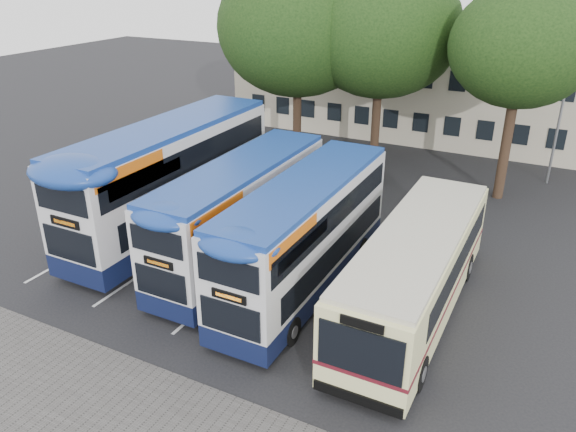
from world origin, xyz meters
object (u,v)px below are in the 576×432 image
at_px(tree_mid, 382,30).
at_px(bus_dd_mid, 242,209).
at_px(bus_dd_right, 306,230).
at_px(tree_right, 522,47).
at_px(bus_dd_left, 172,174).
at_px(tree_left, 298,27).
at_px(lamp_post, 565,90).
at_px(bus_single, 417,266).

xyz_separation_m(tree_mid, bus_dd_mid, (-0.75, -13.60, -5.44)).
bearing_deg(bus_dd_mid, bus_dd_right, -10.99).
bearing_deg(bus_dd_right, tree_right, 67.74).
xyz_separation_m(bus_dd_left, bus_dd_mid, (4.23, -1.09, -0.40)).
bearing_deg(tree_left, bus_dd_mid, -73.03).
bearing_deg(tree_right, bus_dd_right, -112.26).
distance_m(lamp_post, tree_right, 4.66).
xyz_separation_m(tree_mid, bus_single, (6.36, -14.01, -5.94)).
height_order(tree_left, bus_dd_mid, tree_left).
bearing_deg(tree_right, bus_single, -94.87).
bearing_deg(bus_dd_mid, tree_mid, 86.86).
bearing_deg(bus_dd_left, bus_dd_right, -12.98).
bearing_deg(tree_right, lamp_post, 57.95).
relative_size(bus_dd_left, bus_dd_right, 1.16).
height_order(tree_right, bus_dd_mid, tree_right).
height_order(bus_dd_mid, bus_dd_right, bus_dd_right).
relative_size(tree_right, bus_dd_right, 1.03).
relative_size(tree_left, bus_single, 1.09).
bearing_deg(bus_dd_right, tree_mid, 99.29).
bearing_deg(bus_single, bus_dd_right, -177.32).
bearing_deg(bus_dd_right, bus_dd_left, 167.02).
xyz_separation_m(tree_right, bus_dd_mid, (-8.14, -11.81, -5.24)).
bearing_deg(tree_mid, bus_dd_right, -80.71).
distance_m(tree_mid, bus_dd_right, 15.37).
height_order(tree_mid, bus_dd_mid, tree_mid).
distance_m(bus_dd_right, bus_single, 4.07).
height_order(lamp_post, tree_right, tree_right).
distance_m(tree_mid, bus_dd_left, 14.38).
relative_size(lamp_post, bus_dd_mid, 0.90).
relative_size(tree_left, bus_dd_mid, 1.16).
xyz_separation_m(tree_left, tree_mid, (4.59, 1.01, -0.01)).
xyz_separation_m(tree_left, bus_dd_mid, (3.84, -12.60, -5.45)).
bearing_deg(bus_single, tree_right, 85.13).
xyz_separation_m(tree_left, bus_single, (10.94, -13.00, -5.95)).
distance_m(tree_mid, bus_single, 16.49).
distance_m(tree_left, bus_single, 18.01).
bearing_deg(bus_dd_right, lamp_post, 65.51).
distance_m(tree_left, tree_right, 12.01).
distance_m(lamp_post, bus_single, 16.22).
bearing_deg(bus_single, tree_mid, 114.40).
height_order(tree_right, bus_dd_left, tree_right).
bearing_deg(bus_single, tree_left, 130.09).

